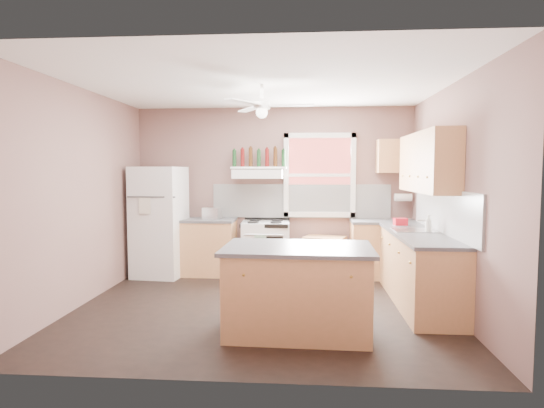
# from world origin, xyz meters

# --- Properties ---
(floor) EXTENTS (4.50, 4.50, 0.00)m
(floor) POSITION_xyz_m (0.00, 0.00, 0.00)
(floor) COLOR black
(floor) RESTS_ON ground
(ceiling) EXTENTS (4.50, 4.50, 0.00)m
(ceiling) POSITION_xyz_m (0.00, 0.00, 2.70)
(ceiling) COLOR white
(ceiling) RESTS_ON ground
(wall_back) EXTENTS (4.50, 0.05, 2.70)m
(wall_back) POSITION_xyz_m (0.00, 2.02, 1.35)
(wall_back) COLOR brown
(wall_back) RESTS_ON ground
(wall_right) EXTENTS (0.05, 4.00, 2.70)m
(wall_right) POSITION_xyz_m (2.27, 0.00, 1.35)
(wall_right) COLOR brown
(wall_right) RESTS_ON ground
(wall_left) EXTENTS (0.05, 4.00, 2.70)m
(wall_left) POSITION_xyz_m (-2.27, 0.00, 1.35)
(wall_left) COLOR brown
(wall_left) RESTS_ON ground
(backsplash_back) EXTENTS (2.90, 0.03, 0.55)m
(backsplash_back) POSITION_xyz_m (0.45, 1.99, 1.18)
(backsplash_back) COLOR white
(backsplash_back) RESTS_ON wall_back
(backsplash_right) EXTENTS (0.03, 2.60, 0.55)m
(backsplash_right) POSITION_xyz_m (2.23, 0.30, 1.18)
(backsplash_right) COLOR white
(backsplash_right) RESTS_ON wall_right
(window_view) EXTENTS (1.00, 0.02, 1.20)m
(window_view) POSITION_xyz_m (0.75, 1.98, 1.60)
(window_view) COLOR maroon
(window_view) RESTS_ON wall_back
(window_frame) EXTENTS (1.16, 0.07, 1.36)m
(window_frame) POSITION_xyz_m (0.75, 1.96, 1.60)
(window_frame) COLOR white
(window_frame) RESTS_ON wall_back
(refrigerator) EXTENTS (0.79, 0.78, 1.73)m
(refrigerator) POSITION_xyz_m (-1.78, 1.53, 0.87)
(refrigerator) COLOR white
(refrigerator) RESTS_ON floor
(base_cabinet_left) EXTENTS (0.90, 0.60, 0.86)m
(base_cabinet_left) POSITION_xyz_m (-1.06, 1.70, 0.43)
(base_cabinet_left) COLOR #B7824C
(base_cabinet_left) RESTS_ON floor
(counter_left) EXTENTS (0.92, 0.62, 0.04)m
(counter_left) POSITION_xyz_m (-1.06, 1.70, 0.88)
(counter_left) COLOR #454547
(counter_left) RESTS_ON base_cabinet_left
(toaster) EXTENTS (0.31, 0.23, 0.18)m
(toaster) POSITION_xyz_m (-0.97, 1.69, 0.99)
(toaster) COLOR silver
(toaster) RESTS_ON counter_left
(stove) EXTENTS (0.79, 0.69, 0.86)m
(stove) POSITION_xyz_m (-0.11, 1.70, 0.43)
(stove) COLOR white
(stove) RESTS_ON floor
(range_hood) EXTENTS (0.78, 0.50, 0.14)m
(range_hood) POSITION_xyz_m (-0.23, 1.75, 1.62)
(range_hood) COLOR white
(range_hood) RESTS_ON wall_back
(bottle_shelf) EXTENTS (0.90, 0.26, 0.03)m
(bottle_shelf) POSITION_xyz_m (-0.23, 1.87, 1.72)
(bottle_shelf) COLOR white
(bottle_shelf) RESTS_ON range_hood
(cart) EXTENTS (0.72, 0.59, 0.63)m
(cart) POSITION_xyz_m (0.83, 1.75, 0.31)
(cart) COLOR #B7824C
(cart) RESTS_ON floor
(base_cabinet_corner) EXTENTS (1.00, 0.60, 0.86)m
(base_cabinet_corner) POSITION_xyz_m (1.75, 1.70, 0.43)
(base_cabinet_corner) COLOR #B7824C
(base_cabinet_corner) RESTS_ON floor
(base_cabinet_right) EXTENTS (0.60, 2.20, 0.86)m
(base_cabinet_right) POSITION_xyz_m (1.95, 0.30, 0.43)
(base_cabinet_right) COLOR #B7824C
(base_cabinet_right) RESTS_ON floor
(counter_corner) EXTENTS (1.02, 0.62, 0.04)m
(counter_corner) POSITION_xyz_m (1.75, 1.70, 0.88)
(counter_corner) COLOR #454547
(counter_corner) RESTS_ON base_cabinet_corner
(counter_right) EXTENTS (0.62, 2.22, 0.04)m
(counter_right) POSITION_xyz_m (1.94, 0.30, 0.88)
(counter_right) COLOR #454547
(counter_right) RESTS_ON base_cabinet_right
(sink) EXTENTS (0.55, 0.45, 0.03)m
(sink) POSITION_xyz_m (1.94, 0.50, 0.90)
(sink) COLOR silver
(sink) RESTS_ON counter_right
(faucet) EXTENTS (0.03, 0.03, 0.14)m
(faucet) POSITION_xyz_m (2.10, 0.50, 0.97)
(faucet) COLOR silver
(faucet) RESTS_ON sink
(upper_cabinet_right) EXTENTS (0.33, 1.80, 0.76)m
(upper_cabinet_right) POSITION_xyz_m (2.08, 0.50, 1.78)
(upper_cabinet_right) COLOR #B7824C
(upper_cabinet_right) RESTS_ON wall_right
(upper_cabinet_corner) EXTENTS (0.60, 0.33, 0.52)m
(upper_cabinet_corner) POSITION_xyz_m (1.95, 1.83, 1.90)
(upper_cabinet_corner) COLOR #B7824C
(upper_cabinet_corner) RESTS_ON wall_back
(paper_towel) EXTENTS (0.26, 0.12, 0.12)m
(paper_towel) POSITION_xyz_m (2.07, 1.86, 1.25)
(paper_towel) COLOR white
(paper_towel) RESTS_ON wall_back
(island) EXTENTS (1.46, 0.95, 0.86)m
(island) POSITION_xyz_m (0.45, -0.83, 0.43)
(island) COLOR #B7824C
(island) RESTS_ON floor
(island_top) EXTENTS (1.55, 1.04, 0.04)m
(island_top) POSITION_xyz_m (0.45, -0.83, 0.88)
(island_top) COLOR #454547
(island_top) RESTS_ON island
(ceiling_fan_hub) EXTENTS (0.20, 0.20, 0.08)m
(ceiling_fan_hub) POSITION_xyz_m (0.00, 0.00, 2.45)
(ceiling_fan_hub) COLOR white
(ceiling_fan_hub) RESTS_ON ceiling
(soap_bottle) EXTENTS (0.12, 0.12, 0.22)m
(soap_bottle) POSITION_xyz_m (2.07, 0.35, 1.01)
(soap_bottle) COLOR silver
(soap_bottle) RESTS_ON counter_right
(red_caddy) EXTENTS (0.19, 0.14, 0.10)m
(red_caddy) POSITION_xyz_m (1.87, 1.07, 0.95)
(red_caddy) COLOR red
(red_caddy) RESTS_ON counter_right
(wine_bottles) EXTENTS (0.86, 0.06, 0.31)m
(wine_bottles) POSITION_xyz_m (-0.23, 1.87, 1.88)
(wine_bottles) COLOR #143819
(wine_bottles) RESTS_ON bottle_shelf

